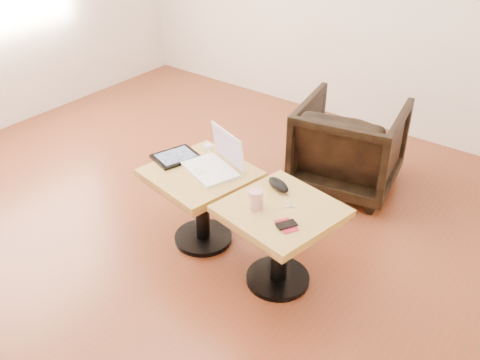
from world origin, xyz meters
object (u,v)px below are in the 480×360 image
Objects in this scene: side_table_left at (201,189)px; laptop at (216,162)px; armchair at (349,145)px; side_table_right at (280,227)px; striped_cup at (256,199)px.

laptop is at bearing 62.65° from side_table_left.
laptop is at bearing 61.45° from armchair.
striped_cup is at bearing -137.51° from side_table_right.
striped_cup is (0.41, -0.17, 0.00)m from laptop.
striped_cup is 0.14× the size of armchair.
striped_cup is at bearing -2.66° from laptop.
laptop is 0.45m from striped_cup.
laptop is at bearing 157.34° from striped_cup.
side_table_left is 0.20m from laptop.
side_table_right is at bearing 32.13° from striped_cup.
side_table_left is 1.00× the size of side_table_right.
side_table_right is 0.57m from laptop.
laptop is (0.06, 0.07, 0.17)m from side_table_left.
armchair is (-0.19, 1.16, -0.06)m from side_table_right.
armchair reaches higher than side_table_right.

